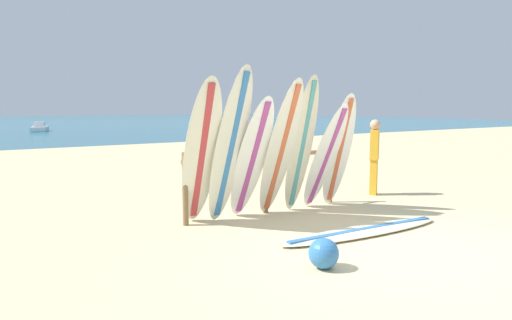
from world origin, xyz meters
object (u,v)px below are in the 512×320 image
surfboard_leaning_far_right (339,151)px  small_boat_offshore (39,128)px  surfboard_leaning_far_left (201,154)px  beachgoer_standing (374,154)px  surfboard_rack (266,170)px  surfboard_lying_on_sand (364,231)px  surfboard_leaning_left (230,147)px  surfboard_leaning_center_right (301,145)px  surfboard_leaning_right (325,157)px  beach_ball (324,253)px  surfboard_leaning_center_left (252,159)px  surfboard_leaning_center (281,149)px

surfboard_leaning_far_right → small_boat_offshore: bearing=91.2°
surfboard_leaning_far_left → beachgoer_standing: surfboard_leaning_far_left is taller
surfboard_rack → surfboard_lying_on_sand: bearing=-75.9°
surfboard_leaning_left → surfboard_lying_on_sand: surfboard_leaning_left is taller
surfboard_rack → surfboard_leaning_left: surfboard_leaning_left is taller
surfboard_leaning_center_right → surfboard_leaning_right: surfboard_leaning_center_right is taller
beachgoer_standing → beach_ball: 4.67m
surfboard_leaning_center_right → surfboard_leaning_far_right: surfboard_leaning_center_right is taller
surfboard_rack → beach_ball: bearing=-111.2°
small_boat_offshore → surfboard_leaning_center_left: bearing=-92.2°
surfboard_leaning_far_left → surfboard_lying_on_sand: (1.82, -1.59, -1.10)m
surfboard_rack → surfboard_leaning_far_right: 1.43m
beachgoer_standing → surfboard_leaning_far_left: bearing=-175.7°
surfboard_leaning_far_left → surfboard_leaning_center_right: bearing=-3.5°
surfboard_leaning_right → surfboard_leaning_far_right: size_ratio=0.92×
surfboard_rack → surfboard_leaning_far_left: 1.44m
surfboard_leaning_center_left → surfboard_leaning_right: size_ratio=1.06×
surfboard_leaning_center_left → beach_ball: (-0.50, -2.26, -0.83)m
surfboard_leaning_center_left → small_boat_offshore: (1.20, 30.99, -0.75)m
beachgoer_standing → surfboard_leaning_far_right: bearing=-163.0°
beach_ball → surfboard_rack: bearing=68.8°
surfboard_rack → beachgoer_standing: size_ratio=1.99×
surfboard_leaning_left → small_boat_offshore: (1.63, 31.06, -0.97)m
surfboard_rack → surfboard_leaning_far_left: (-1.36, -0.26, 0.39)m
surfboard_leaning_left → surfboard_leaning_center_left: surfboard_leaning_left is taller
surfboard_lying_on_sand → beach_ball: bearing=-153.6°
surfboard_rack → small_boat_offshore: (0.70, 30.67, -0.49)m
surfboard_leaning_left → surfboard_leaning_right: 1.92m
surfboard_rack → surfboard_leaning_left: (-0.93, -0.38, 0.48)m
surfboard_leaning_far_right → surfboard_leaning_center: bearing=-177.8°
surfboard_leaning_far_left → surfboard_leaning_center_left: size_ratio=1.13×
surfboard_leaning_center_right → beach_ball: bearing=-123.9°
surfboard_leaning_right → small_boat_offshore: bearing=90.5°
surfboard_leaning_far_left → beachgoer_standing: (4.15, 0.31, -0.27)m
surfboard_rack → beach_ball: size_ratio=8.90×
surfboard_leaning_far_right → surfboard_lying_on_sand: bearing=-121.2°
surfboard_leaning_center → surfboard_leaning_center_right: bearing=8.1°
surfboard_leaning_center → surfboard_leaning_right: size_ratio=1.20×
surfboard_leaning_center → surfboard_leaning_far_right: surfboard_leaning_center is taller
surfboard_leaning_right → beach_ball: size_ratio=5.42×
surfboard_leaning_center_left → beach_ball: surfboard_leaning_center_left is taller
surfboard_rack → surfboard_leaning_right: size_ratio=1.64×
surfboard_leaning_far_left → beach_ball: (0.36, -2.31, -0.96)m
surfboard_leaning_center → surfboard_leaning_center_right: 0.50m
surfboard_leaning_left → surfboard_lying_on_sand: 2.35m
surfboard_leaning_left → beachgoer_standing: bearing=6.6°
beachgoer_standing → small_boat_offshore: size_ratio=0.67×
surfboard_leaning_far_right → beach_ball: bearing=-137.0°
surfboard_rack → surfboard_lying_on_sand: surfboard_rack is taller
surfboard_leaning_left → beach_ball: 2.43m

